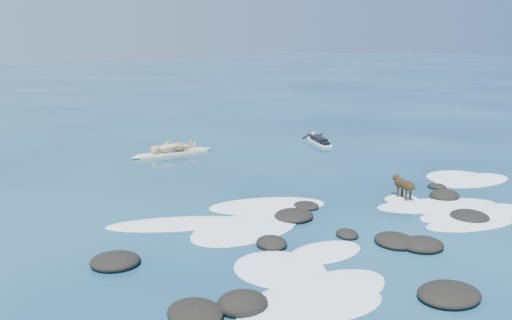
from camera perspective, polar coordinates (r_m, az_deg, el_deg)
ground at (r=16.29m, az=10.39°, el=-5.45°), size 160.00×160.00×0.00m
reef_rocks at (r=14.97m, az=14.07°, el=-6.98°), size 14.87×7.18×0.44m
breaking_foam at (r=15.92m, az=12.20°, el=-5.94°), size 14.00×7.87×0.12m
standing_surfer_rig at (r=23.67m, az=-8.40°, el=2.44°), size 3.53×0.73×2.01m
paddling_surfer_rig at (r=25.99m, az=6.27°, el=1.99°), size 1.19×2.30×0.40m
dog at (r=17.84m, az=14.52°, el=-2.37°), size 0.39×1.17×0.74m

